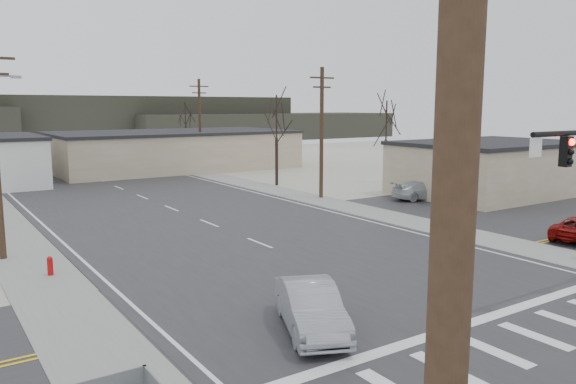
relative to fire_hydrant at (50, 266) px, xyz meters
name	(u,v)px	position (x,y,z in m)	size (l,w,h in m)	color
ground	(361,284)	(10.20, -8.00, -0.45)	(140.00, 140.00, 0.00)	silver
main_road	(202,221)	(10.20, 7.00, -0.43)	(18.00, 110.00, 0.05)	#272729
cross_road	(361,283)	(10.20, -8.00, -0.43)	(90.00, 10.00, 0.04)	#272729
parking_lot	(525,210)	(30.20, -2.00, -0.44)	(18.00, 20.00, 0.03)	#272729
sidewalk_left	(2,226)	(-0.40, 12.00, -0.42)	(3.00, 90.00, 0.06)	gray
sidewalk_right	(297,195)	(20.80, 12.00, -0.42)	(3.00, 90.00, 0.06)	gray
fire_hydrant	(50,266)	(0.00, 0.00, 0.00)	(0.24, 0.24, 0.87)	#A50C0C
building_right_far	(174,150)	(20.20, 36.00, 1.70)	(26.30, 14.30, 4.30)	#BEA991
building_lot	(490,168)	(34.20, 4.00, 1.71)	(14.30, 10.30, 4.30)	#BEA991
upole_left_a	(446,372)	(-1.30, -22.00, 4.77)	(2.20, 0.30, 10.00)	#3F2A1D
upole_right_a	(322,131)	(21.70, 10.00, 4.77)	(2.20, 0.30, 10.00)	#3F2A1D
upole_right_b	(200,123)	(21.70, 32.00, 4.77)	(2.20, 0.30, 10.00)	#3F2A1D
tree_right_mid	(277,119)	(22.70, 18.00, 5.48)	(3.74, 3.74, 8.33)	black
tree_right_far	(185,118)	(25.20, 44.00, 5.13)	(3.52, 3.52, 7.84)	black
tree_lot	(386,123)	(32.20, 14.00, 5.13)	(3.52, 3.52, 7.84)	black
hill_center	(95,120)	(25.20, 88.00, 4.05)	(80.00, 18.00, 9.00)	#333026
hill_right	(265,126)	(60.20, 82.00, 2.30)	(60.00, 18.00, 5.50)	#333026
sedan_crossing	(311,307)	(5.68, -10.78, 0.35)	(1.61, 4.62, 1.52)	gray
car_far_a	(81,168)	(9.52, 34.23, 0.41)	(2.30, 5.65, 1.64)	black
car_far_b	(67,160)	(10.50, 45.14, 0.32)	(1.72, 4.29, 1.46)	black
car_parked_silver	(423,190)	(27.62, 5.00, 0.28)	(1.95, 4.79, 1.39)	#ADB4B8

